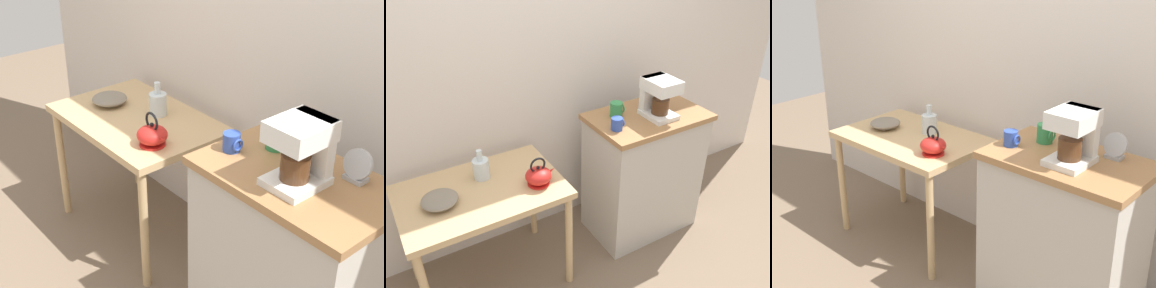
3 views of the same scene
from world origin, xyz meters
TOP-DOWN VIEW (x-y plane):
  - ground_plane at (0.00, 0.00)m, footprint 8.00×8.00m
  - back_wall at (0.10, 0.49)m, footprint 4.40×0.10m
  - wooden_table at (-0.58, 0.07)m, footprint 0.93×0.62m
  - kitchen_counter at (0.58, 0.02)m, footprint 0.78×0.49m
  - bowl_stoneware at (-0.81, 0.05)m, footprint 0.20×0.20m
  - teakettle at (-0.26, -0.05)m, footprint 0.19×0.15m
  - glass_carafe_vase at (-0.53, 0.18)m, footprint 0.10×0.10m
  - coffee_maker at (0.62, -0.02)m, footprint 0.18×0.22m
  - mug_tall_green at (0.39, 0.11)m, footprint 0.09×0.08m
  - mug_blue at (0.28, -0.04)m, footprint 0.08×0.07m
  - table_clock at (0.74, 0.16)m, footprint 0.12×0.06m

SIDE VIEW (x-z plane):
  - ground_plane at x=0.00m, z-range 0.00..0.00m
  - kitchen_counter at x=0.58m, z-range 0.00..0.94m
  - wooden_table at x=-0.58m, z-range 0.28..1.01m
  - bowl_stoneware at x=-0.81m, z-range 0.74..0.80m
  - teakettle at x=-0.26m, z-range 0.70..0.88m
  - glass_carafe_vase at x=-0.53m, z-range 0.71..0.90m
  - mug_blue at x=0.28m, z-range 0.94..1.02m
  - mug_tall_green at x=0.39m, z-range 0.94..1.04m
  - table_clock at x=0.74m, z-range 0.93..1.06m
  - coffee_maker at x=0.62m, z-range 0.95..1.21m
  - back_wall at x=0.10m, z-range 0.00..2.80m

